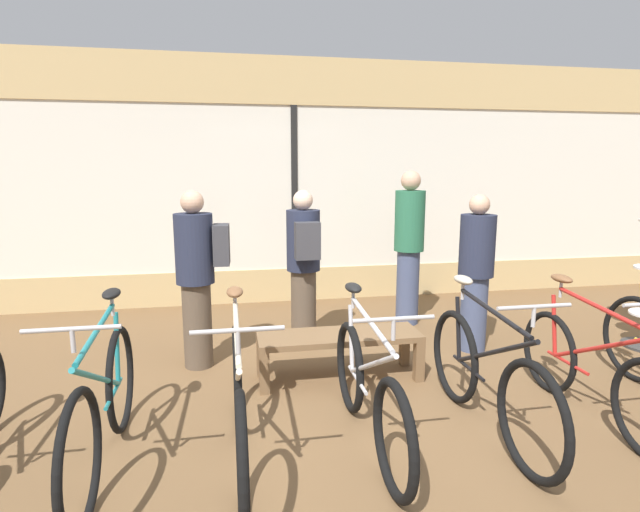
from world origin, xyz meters
name	(u,v)px	position (x,y,z in m)	size (l,w,h in m)	color
ground_plane	(357,419)	(0.00, 0.00, 0.00)	(24.00, 24.00, 0.00)	brown
shop_back_wall	(294,180)	(0.00, 3.37, 1.64)	(12.00, 0.08, 3.20)	tan
bicycle_left	(104,406)	(-1.65, -0.29, 0.40)	(0.46, 1.73, 1.05)	black
bicycle_center_left	(239,405)	(-0.85, -0.41, 0.39)	(0.46, 1.79, 1.04)	black
bicycle_center	(368,391)	(-0.02, -0.33, 0.37)	(0.46, 1.70, 1.02)	black
bicycle_center_right	(487,378)	(0.83, -0.32, 0.39)	(0.46, 1.74, 1.04)	black
bicycle_right	(592,371)	(1.66, -0.30, 0.37)	(0.46, 1.68, 1.01)	black
display_bench	(339,342)	(0.03, 0.73, 0.33)	(1.40, 0.44, 0.40)	brown
customer_near_rack	(198,274)	(-1.17, 1.24, 0.87)	(0.49, 0.36, 1.62)	brown
customer_by_window	(476,271)	(1.50, 1.16, 0.81)	(0.39, 0.39, 1.56)	#424C6B
customer_mid_floor	(409,244)	(1.16, 2.11, 0.94)	(0.34, 0.34, 1.78)	#424C6B
customer_near_bench	(304,263)	(-0.14, 1.66, 0.85)	(0.35, 0.49, 1.59)	brown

